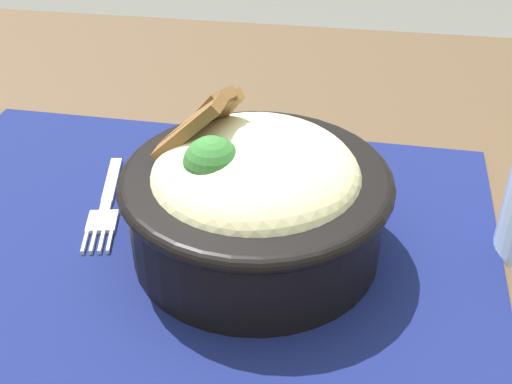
% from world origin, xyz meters
% --- Properties ---
extents(table, '(1.35, 0.96, 0.75)m').
position_xyz_m(table, '(0.00, 0.00, 0.69)').
color(table, '#4C3826').
rests_on(table, ground_plane).
extents(placemat, '(0.47, 0.34, 0.00)m').
position_xyz_m(placemat, '(0.04, -0.03, 0.75)').
color(placemat, '#11194C').
rests_on(placemat, table).
extents(bowl, '(0.19, 0.19, 0.12)m').
position_xyz_m(bowl, '(-0.01, -0.02, 0.80)').
color(bowl, black).
rests_on(bowl, placemat).
extents(fork, '(0.04, 0.13, 0.00)m').
position_xyz_m(fork, '(0.11, -0.05, 0.76)').
color(fork, silver).
rests_on(fork, placemat).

